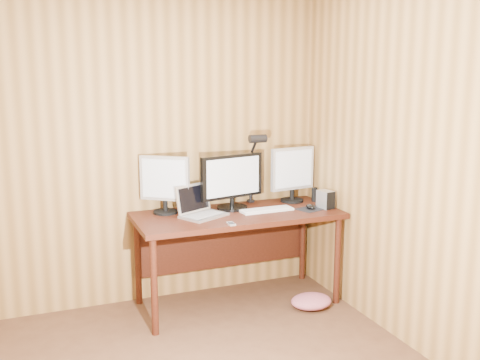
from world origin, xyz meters
TOP-DOWN VIEW (x-y plane):
  - room_shell at (0.00, 0.00)m, footprint 4.00×4.00m
  - desk at (0.93, 1.70)m, footprint 1.60×0.70m
  - monitor_center at (0.94, 1.77)m, footprint 0.56×0.25m
  - monitor_left at (0.40, 1.83)m, footprint 0.34×0.27m
  - monitor_right at (1.50, 1.82)m, footprint 0.41×0.20m
  - laptop at (0.62, 1.65)m, footprint 0.41×0.38m
  - keyboard at (1.16, 1.59)m, footprint 0.43×0.14m
  - mousepad at (1.52, 1.52)m, footprint 0.24×0.22m
  - mouse at (1.52, 1.52)m, footprint 0.08×0.11m
  - hard_drive at (1.65, 1.51)m, footprint 0.11×0.15m
  - phone at (0.76, 1.33)m, footprint 0.05×0.09m
  - speaker at (1.69, 1.76)m, footprint 0.05×0.05m
  - desk_lamp at (1.17, 1.86)m, footprint 0.14×0.21m
  - fabric_pile at (1.44, 1.33)m, footprint 0.39×0.34m

SIDE VIEW (x-z plane):
  - fabric_pile at x=1.44m, z-range 0.00..0.11m
  - desk at x=0.93m, z-range 0.25..1.00m
  - mousepad at x=1.52m, z-range 0.75..0.75m
  - phone at x=0.76m, z-range 0.75..0.76m
  - keyboard at x=1.16m, z-range 0.75..0.77m
  - mouse at x=1.52m, z-range 0.75..0.79m
  - speaker at x=1.69m, z-range 0.75..0.87m
  - laptop at x=0.62m, z-range 0.69..0.93m
  - hard_drive at x=1.65m, z-range 0.75..0.89m
  - monitor_center at x=0.94m, z-range 0.76..1.20m
  - monitor_left at x=0.40m, z-range 0.77..1.22m
  - monitor_right at x=1.50m, z-range 0.77..1.23m
  - desk_lamp at x=1.17m, z-range 0.82..1.45m
  - room_shell at x=0.00m, z-range -0.75..3.25m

